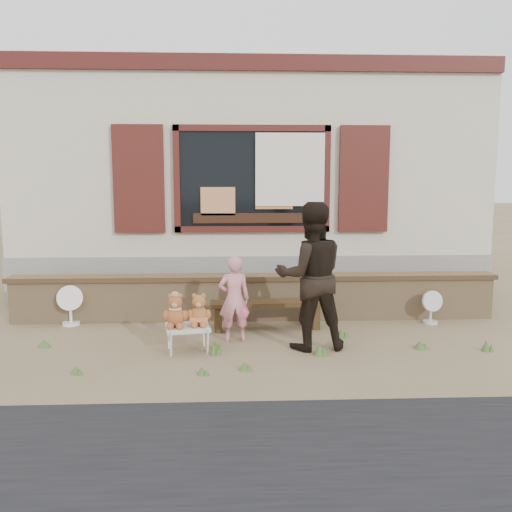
{
  "coord_description": "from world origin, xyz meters",
  "views": [
    {
      "loc": [
        -0.33,
        -6.78,
        2.04
      ],
      "look_at": [
        0.0,
        0.6,
        1.0
      ],
      "focal_mm": 38.0,
      "sensor_mm": 36.0,
      "label": 1
    }
  ],
  "objects_px": {
    "child": "(234,299)",
    "adult": "(311,276)",
    "teddy_bear_left": "(175,310)",
    "bench": "(267,309)",
    "teddy_bear_right": "(199,309)",
    "folding_chair": "(188,328)"
  },
  "relations": [
    {
      "from": "teddy_bear_left",
      "to": "adult",
      "type": "bearing_deg",
      "value": -7.13
    },
    {
      "from": "bench",
      "to": "teddy_bear_right",
      "type": "relative_size",
      "value": 3.93
    },
    {
      "from": "bench",
      "to": "teddy_bear_right",
      "type": "distance_m",
      "value": 1.27
    },
    {
      "from": "bench",
      "to": "folding_chair",
      "type": "height_order",
      "value": "bench"
    },
    {
      "from": "child",
      "to": "teddy_bear_left",
      "type": "bearing_deg",
      "value": 24.44
    },
    {
      "from": "bench",
      "to": "teddy_bear_right",
      "type": "height_order",
      "value": "teddy_bear_right"
    },
    {
      "from": "teddy_bear_right",
      "to": "adult",
      "type": "xyz_separation_m",
      "value": [
        1.34,
        0.04,
        0.38
      ]
    },
    {
      "from": "child",
      "to": "adult",
      "type": "relative_size",
      "value": 0.61
    },
    {
      "from": "bench",
      "to": "child",
      "type": "relative_size",
      "value": 1.42
    },
    {
      "from": "teddy_bear_left",
      "to": "adult",
      "type": "xyz_separation_m",
      "value": [
        1.62,
        0.09,
        0.38
      ]
    },
    {
      "from": "folding_chair",
      "to": "child",
      "type": "bearing_deg",
      "value": 24.75
    },
    {
      "from": "child",
      "to": "adult",
      "type": "height_order",
      "value": "adult"
    },
    {
      "from": "adult",
      "to": "teddy_bear_left",
      "type": "bearing_deg",
      "value": -1.91
    },
    {
      "from": "teddy_bear_left",
      "to": "adult",
      "type": "relative_size",
      "value": 0.23
    },
    {
      "from": "teddy_bear_left",
      "to": "teddy_bear_right",
      "type": "relative_size",
      "value": 1.03
    },
    {
      "from": "folding_chair",
      "to": "teddy_bear_right",
      "type": "bearing_deg",
      "value": 0.0
    },
    {
      "from": "bench",
      "to": "folding_chair",
      "type": "distance_m",
      "value": 1.37
    },
    {
      "from": "folding_chair",
      "to": "child",
      "type": "distance_m",
      "value": 0.73
    },
    {
      "from": "teddy_bear_left",
      "to": "adult",
      "type": "distance_m",
      "value": 1.66
    },
    {
      "from": "teddy_bear_left",
      "to": "adult",
      "type": "height_order",
      "value": "adult"
    },
    {
      "from": "child",
      "to": "adult",
      "type": "bearing_deg",
      "value": 153.92
    },
    {
      "from": "teddy_bear_right",
      "to": "child",
      "type": "height_order",
      "value": "child"
    }
  ]
}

